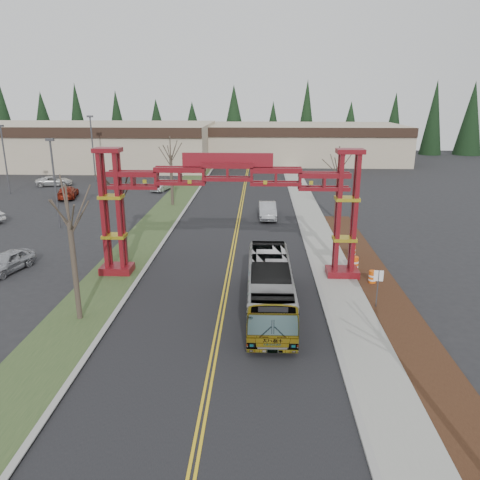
# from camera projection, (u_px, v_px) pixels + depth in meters

# --- Properties ---
(ground) EXTENTS (200.00, 200.00, 0.00)m
(ground) POSITION_uv_depth(u_px,v_px,m) (193.00, 466.00, 16.04)
(ground) COLOR black
(ground) RESTS_ON ground
(road) EXTENTS (12.00, 110.00, 0.02)m
(road) POSITION_uv_depth(u_px,v_px,m) (234.00, 245.00, 39.91)
(road) COLOR black
(road) RESTS_ON ground
(lane_line_left) EXTENTS (0.12, 100.00, 0.01)m
(lane_line_left) POSITION_uv_depth(u_px,v_px,m) (233.00, 245.00, 39.91)
(lane_line_left) COLOR gold
(lane_line_left) RESTS_ON road
(lane_line_right) EXTENTS (0.12, 100.00, 0.01)m
(lane_line_right) POSITION_uv_depth(u_px,v_px,m) (235.00, 245.00, 39.90)
(lane_line_right) COLOR gold
(lane_line_right) RESTS_ON road
(curb_right) EXTENTS (0.30, 110.00, 0.15)m
(curb_right) POSITION_uv_depth(u_px,v_px,m) (306.00, 245.00, 39.63)
(curb_right) COLOR #969591
(curb_right) RESTS_ON ground
(sidewalk_right) EXTENTS (2.60, 110.00, 0.14)m
(sidewalk_right) POSITION_uv_depth(u_px,v_px,m) (323.00, 245.00, 39.57)
(sidewalk_right) COLOR gray
(sidewalk_right) RESTS_ON ground
(landscape_strip) EXTENTS (2.60, 50.00, 0.12)m
(landscape_strip) POSITION_uv_depth(u_px,v_px,m) (407.00, 331.00, 25.15)
(landscape_strip) COLOR black
(landscape_strip) RESTS_ON ground
(grass_median) EXTENTS (4.00, 110.00, 0.08)m
(grass_median) POSITION_uv_depth(u_px,v_px,m) (141.00, 243.00, 40.23)
(grass_median) COLOR #2F4723
(grass_median) RESTS_ON ground
(curb_left) EXTENTS (0.30, 110.00, 0.15)m
(curb_left) POSITION_uv_depth(u_px,v_px,m) (163.00, 243.00, 40.14)
(curb_left) COLOR #969591
(curb_left) RESTS_ON ground
(gateway_arch) EXTENTS (18.20, 1.60, 8.90)m
(gateway_arch) POSITION_uv_depth(u_px,v_px,m) (228.00, 192.00, 31.47)
(gateway_arch) COLOR #620C0E
(gateway_arch) RESTS_ON ground
(retail_building_west) EXTENTS (46.00, 22.30, 7.50)m
(retail_building_west) POSITION_uv_depth(u_px,v_px,m) (84.00, 145.00, 84.88)
(retail_building_west) COLOR tan
(retail_building_west) RESTS_ON ground
(retail_building_east) EXTENTS (38.00, 20.30, 7.00)m
(retail_building_east) POSITION_uv_depth(u_px,v_px,m) (301.00, 143.00, 90.94)
(retail_building_east) COLOR tan
(retail_building_east) RESTS_ON ground
(conifer_treeline) EXTENTS (116.10, 5.60, 13.00)m
(conifer_treeline) POSITION_uv_depth(u_px,v_px,m) (252.00, 124.00, 101.97)
(conifer_treeline) COLOR black
(conifer_treeline) RESTS_ON ground
(transit_bus) EXTENTS (2.61, 10.75, 2.99)m
(transit_bus) POSITION_uv_depth(u_px,v_px,m) (270.00, 287.00, 27.25)
(transit_bus) COLOR #96979D
(transit_bus) RESTS_ON ground
(silver_sedan) EXTENTS (1.90, 5.01, 1.63)m
(silver_sedan) POSITION_uv_depth(u_px,v_px,m) (267.00, 210.00, 48.55)
(silver_sedan) COLOR #A5A8AD
(silver_sedan) RESTS_ON ground
(parked_car_near_a) EXTENTS (2.79, 4.72, 1.51)m
(parked_car_near_a) POSITION_uv_depth(u_px,v_px,m) (7.00, 262.00, 33.67)
(parked_car_near_a) COLOR #A0A2A8
(parked_car_near_a) RESTS_ON ground
(parked_car_mid_a) EXTENTS (3.18, 5.48, 1.49)m
(parked_car_mid_a) POSITION_uv_depth(u_px,v_px,m) (68.00, 192.00, 58.13)
(parked_car_mid_a) COLOR maroon
(parked_car_mid_a) RESTS_ON ground
(parked_car_far_a) EXTENTS (2.45, 4.56, 1.43)m
(parked_car_far_a) POSITION_uv_depth(u_px,v_px,m) (162.00, 185.00, 62.74)
(parked_car_far_a) COLOR #B5BABD
(parked_car_far_a) RESTS_ON ground
(parked_car_far_b) EXTENTS (5.27, 3.37, 1.35)m
(parked_car_far_b) POSITION_uv_depth(u_px,v_px,m) (54.00, 181.00, 66.27)
(parked_car_far_b) COLOR silver
(parked_car_far_b) RESTS_ON ground
(bare_tree_median_near) EXTENTS (3.01, 3.01, 7.75)m
(bare_tree_median_near) POSITION_uv_depth(u_px,v_px,m) (69.00, 222.00, 24.96)
(bare_tree_median_near) COLOR #382D26
(bare_tree_median_near) RESTS_ON ground
(bare_tree_median_mid) EXTENTS (3.39, 3.39, 7.84)m
(bare_tree_median_mid) POSITION_uv_depth(u_px,v_px,m) (121.00, 190.00, 34.16)
(bare_tree_median_mid) COLOR #382D26
(bare_tree_median_mid) RESTS_ON ground
(bare_tree_median_far) EXTENTS (3.29, 3.29, 7.92)m
(bare_tree_median_far) POSITION_uv_depth(u_px,v_px,m) (171.00, 156.00, 52.84)
(bare_tree_median_far) COLOR #382D26
(bare_tree_median_far) RESTS_ON ground
(bare_tree_right_far) EXTENTS (3.15, 3.15, 7.42)m
(bare_tree_right_far) POSITION_uv_depth(u_px,v_px,m) (338.00, 168.00, 46.88)
(bare_tree_right_far) COLOR #382D26
(bare_tree_right_far) RESTS_ON ground
(light_pole_near) EXTENTS (0.74, 0.37, 8.48)m
(light_pole_near) POSITION_uv_depth(u_px,v_px,m) (54.00, 177.00, 43.67)
(light_pole_near) COLOR #3F3F44
(light_pole_near) RESTS_ON ground
(light_pole_mid) EXTENTS (0.76, 0.38, 8.76)m
(light_pole_mid) POSITION_uv_depth(u_px,v_px,m) (4.00, 155.00, 59.39)
(light_pole_mid) COLOR #3F3F44
(light_pole_mid) RESTS_ON ground
(light_pole_far) EXTENTS (0.83, 0.41, 9.54)m
(light_pole_far) POSITION_uv_depth(u_px,v_px,m) (92.00, 144.00, 68.12)
(light_pole_far) COLOR #3F3F44
(light_pole_far) RESTS_ON ground
(street_sign) EXTENTS (0.55, 0.09, 2.42)m
(street_sign) POSITION_uv_depth(u_px,v_px,m) (378.00, 281.00, 27.49)
(street_sign) COLOR #3F3F44
(street_sign) RESTS_ON ground
(barrel_south) EXTENTS (0.51, 0.51, 0.95)m
(barrel_south) POSITION_uv_depth(u_px,v_px,m) (372.00, 278.00, 31.48)
(barrel_south) COLOR #EE590D
(barrel_south) RESTS_ON ground
(barrel_mid) EXTENTS (0.60, 0.60, 1.10)m
(barrel_mid) POSITION_uv_depth(u_px,v_px,m) (354.00, 264.00, 33.79)
(barrel_mid) COLOR #EE590D
(barrel_mid) RESTS_ON ground
(barrel_north) EXTENTS (0.58, 0.58, 1.07)m
(barrel_north) POSITION_uv_depth(u_px,v_px,m) (352.00, 252.00, 36.50)
(barrel_north) COLOR #EE590D
(barrel_north) RESTS_ON ground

